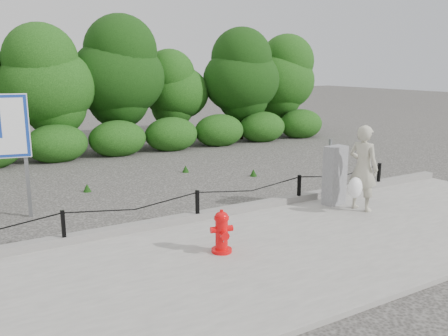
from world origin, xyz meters
TOP-DOWN VIEW (x-y plane):
  - ground at (0.00, 0.00)m, footprint 90.00×90.00m
  - sidewalk at (0.00, -2.00)m, footprint 14.00×4.00m
  - curb at (0.00, 0.05)m, footprint 14.00×0.22m
  - chain_barrier at (0.00, 0.00)m, footprint 10.06×0.06m
  - treeline at (0.27, 8.91)m, footprint 20.45×3.45m
  - fire_hydrant at (-0.40, -1.60)m, footprint 0.40×0.41m
  - pedestrian at (3.22, -1.11)m, footprint 0.79×0.72m
  - utility_cabinet at (3.04, -0.51)m, footprint 0.51×0.37m

SIDE VIEW (x-z plane):
  - ground at x=0.00m, z-range 0.00..0.00m
  - sidewalk at x=0.00m, z-range 0.00..0.08m
  - curb at x=0.00m, z-range 0.08..0.22m
  - fire_hydrant at x=-0.40m, z-range 0.06..0.77m
  - chain_barrier at x=0.00m, z-range 0.16..0.76m
  - utility_cabinet at x=3.04m, z-range 0.02..1.41m
  - pedestrian at x=3.22m, z-range 0.06..1.82m
  - treeline at x=0.27m, z-range 0.20..4.85m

